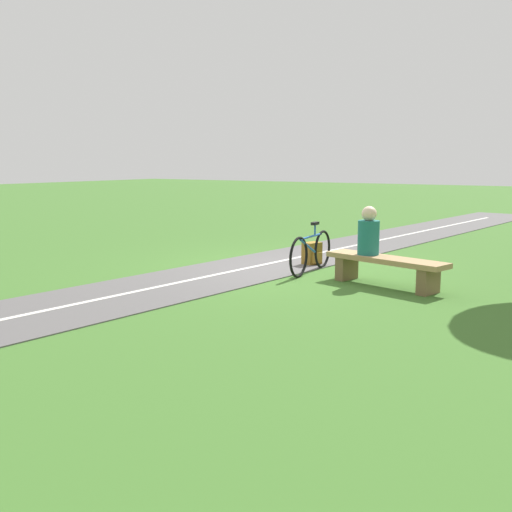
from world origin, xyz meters
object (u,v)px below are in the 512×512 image
object	(u,v)px
bench	(385,265)
backpack	(312,254)
bicycle	(311,252)
person_seated	(369,233)

from	to	relation	value
bench	backpack	distance (m)	2.15
bench	backpack	size ratio (longest dim) A/B	4.85
bench	bicycle	bearing A→B (deg)	-0.93
bench	person_seated	size ratio (longest dim) A/B	2.68
person_seated	bicycle	size ratio (longest dim) A/B	0.44
bench	bicycle	size ratio (longest dim) A/B	1.19
bench	backpack	xyz separation A→B (m)	(1.84, -1.11, -0.12)
bench	backpack	world-z (taller)	bench
bicycle	backpack	size ratio (longest dim) A/B	4.09
person_seated	bicycle	bearing A→B (deg)	-1.18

